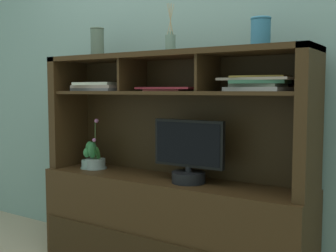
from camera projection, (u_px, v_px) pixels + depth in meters
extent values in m
cube|color=gray|center=(188.00, 40.00, 2.58)|extent=(6.00, 0.02, 2.80)
cube|color=#3A2512|center=(168.00, 225.00, 2.49)|extent=(1.68, 0.40, 0.57)
cube|color=#3A2512|center=(70.00, 112.00, 2.87)|extent=(0.06, 0.33, 0.74)
cube|color=#3A2512|center=(310.00, 122.00, 1.99)|extent=(0.06, 0.33, 0.74)
cube|color=black|center=(182.00, 117.00, 2.56)|extent=(1.62, 0.02, 0.71)
cube|color=#3A2512|center=(168.00, 55.00, 2.40)|extent=(1.68, 0.33, 0.03)
cube|color=#3A2512|center=(168.00, 93.00, 2.42)|extent=(1.56, 0.30, 0.02)
cube|color=#3A2512|center=(133.00, 75.00, 2.55)|extent=(0.02, 0.28, 0.19)
cube|color=#3A2512|center=(208.00, 74.00, 2.27)|extent=(0.02, 0.28, 0.19)
cylinder|color=black|center=(189.00, 177.00, 2.34)|extent=(0.19, 0.19, 0.06)
cylinder|color=black|center=(189.00, 169.00, 2.33)|extent=(0.04, 0.04, 0.03)
cube|color=black|center=(189.00, 143.00, 2.32)|extent=(0.43, 0.03, 0.26)
cube|color=black|center=(187.00, 144.00, 2.31)|extent=(0.40, 0.00, 0.23)
cylinder|color=#8D9B97|center=(96.00, 164.00, 2.76)|extent=(0.13, 0.13, 0.07)
cylinder|color=#8D9B97|center=(96.00, 168.00, 2.76)|extent=(0.15, 0.15, 0.01)
cylinder|color=#4C6B38|center=(95.00, 140.00, 2.75)|extent=(0.02, 0.03, 0.25)
sphere|color=#D375B7|center=(94.00, 140.00, 2.73)|extent=(0.02, 0.02, 0.02)
sphere|color=#D375B7|center=(96.00, 121.00, 2.72)|extent=(0.03, 0.03, 0.03)
ellipsoid|color=#2F682A|center=(96.00, 155.00, 2.74)|extent=(0.04, 0.05, 0.11)
ellipsoid|color=#2F682A|center=(98.00, 154.00, 2.75)|extent=(0.05, 0.07, 0.11)
cylinder|color=#87A29B|center=(89.00, 164.00, 2.76)|extent=(0.10, 0.10, 0.06)
cylinder|color=#87A29B|center=(89.00, 168.00, 2.77)|extent=(0.11, 0.11, 0.01)
ellipsoid|color=#388446|center=(92.00, 150.00, 2.74)|extent=(0.04, 0.07, 0.11)
ellipsoid|color=#388446|center=(90.00, 148.00, 2.78)|extent=(0.06, 0.05, 0.10)
ellipsoid|color=#388446|center=(87.00, 153.00, 2.75)|extent=(0.05, 0.04, 0.06)
cube|color=beige|center=(259.00, 89.00, 2.15)|extent=(0.33, 0.26, 0.02)
cube|color=gray|center=(258.00, 85.00, 2.15)|extent=(0.28, 0.19, 0.02)
cube|color=#438060|center=(260.00, 82.00, 2.14)|extent=(0.30, 0.24, 0.02)
cube|color=beige|center=(257.00, 79.00, 2.14)|extent=(0.40, 0.22, 0.01)
cube|color=#BA8D3B|center=(260.00, 77.00, 2.15)|extent=(0.30, 0.22, 0.01)
cube|color=#625D60|center=(99.00, 90.00, 2.66)|extent=(0.36, 0.21, 0.02)
cube|color=gray|center=(101.00, 87.00, 2.67)|extent=(0.34, 0.22, 0.02)
cube|color=beige|center=(98.00, 84.00, 2.67)|extent=(0.29, 0.23, 0.02)
cube|color=#993937|center=(167.00, 90.00, 2.44)|extent=(0.25, 0.16, 0.01)
cube|color=#B22B3A|center=(172.00, 88.00, 2.44)|extent=(0.39, 0.24, 0.01)
cylinder|color=slate|center=(170.00, 44.00, 2.42)|extent=(0.06, 0.06, 0.10)
cylinder|color=slate|center=(170.00, 33.00, 2.41)|extent=(0.03, 0.03, 0.02)
cylinder|color=tan|center=(171.00, 19.00, 2.40)|extent=(0.00, 0.04, 0.18)
cylinder|color=tan|center=(171.00, 19.00, 2.41)|extent=(0.02, 0.01, 0.18)
cylinder|color=tan|center=(170.00, 19.00, 2.41)|extent=(0.03, 0.04, 0.18)
cylinder|color=tan|center=(170.00, 19.00, 2.40)|extent=(0.02, 0.03, 0.18)
cylinder|color=tan|center=(170.00, 19.00, 2.40)|extent=(0.04, 0.01, 0.18)
cylinder|color=#526352|center=(97.00, 43.00, 2.69)|extent=(0.09, 0.09, 0.17)
torus|color=#526352|center=(97.00, 29.00, 2.68)|extent=(0.09, 0.09, 0.01)
cylinder|color=teal|center=(261.00, 34.00, 2.12)|extent=(0.10, 0.10, 0.14)
torus|color=teal|center=(261.00, 19.00, 2.11)|extent=(0.11, 0.11, 0.02)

